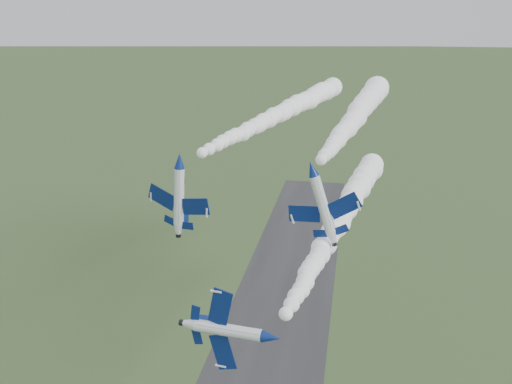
# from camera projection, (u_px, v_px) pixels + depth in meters

# --- Properties ---
(runway) EXTENTS (24.00, 260.00, 0.04)m
(runway) POSITION_uv_depth(u_px,v_px,m) (262.00, 375.00, 111.46)
(runway) COLOR #29292C
(runway) RESTS_ON ground
(jet_lead) EXTENTS (5.11, 12.98, 10.74)m
(jet_lead) POSITION_uv_depth(u_px,v_px,m) (271.00, 338.00, 66.02)
(jet_lead) COLOR white
(smoke_trail_jet_lead) EXTENTS (15.59, 62.53, 4.94)m
(smoke_trail_jet_lead) POSITION_uv_depth(u_px,v_px,m) (340.00, 220.00, 96.04)
(smoke_trail_jet_lead) COLOR white
(jet_pair_left) EXTENTS (11.70, 13.53, 3.47)m
(jet_pair_left) POSITION_uv_depth(u_px,v_px,m) (179.00, 161.00, 86.60)
(jet_pair_left) COLOR white
(smoke_trail_jet_pair_left) EXTENTS (25.24, 60.32, 4.64)m
(smoke_trail_jet_pair_left) POSITION_uv_depth(u_px,v_px,m) (281.00, 113.00, 115.22)
(smoke_trail_jet_pair_left) COLOR white
(jet_pair_right) EXTENTS (10.84, 13.46, 4.38)m
(jet_pair_right) POSITION_uv_depth(u_px,v_px,m) (312.00, 169.00, 83.13)
(jet_pair_right) COLOR white
(smoke_trail_jet_pair_right) EXTENTS (17.21, 68.08, 5.82)m
(smoke_trail_jet_pair_right) POSITION_uv_depth(u_px,v_px,m) (357.00, 115.00, 115.88)
(smoke_trail_jet_pair_right) COLOR white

